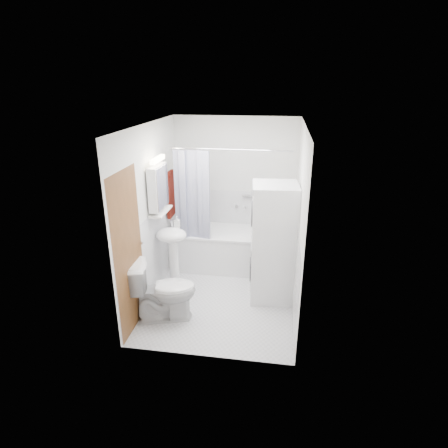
# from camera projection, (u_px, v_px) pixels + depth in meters

# --- Properties ---
(floor) EXTENTS (2.60, 2.60, 0.00)m
(floor) POSITION_uv_depth(u_px,v_px,m) (223.00, 295.00, 5.42)
(floor) COLOR silver
(floor) RESTS_ON ground
(room_walls) EXTENTS (2.60, 2.60, 2.60)m
(room_walls) POSITION_uv_depth(u_px,v_px,m) (223.00, 197.00, 4.88)
(room_walls) COLOR silver
(room_walls) RESTS_ON ground
(wainscot) EXTENTS (1.98, 2.58, 2.58)m
(wainscot) POSITION_uv_depth(u_px,v_px,m) (226.00, 249.00, 5.47)
(wainscot) COLOR white
(wainscot) RESTS_ON ground
(door) EXTENTS (0.05, 2.00, 2.00)m
(door) POSITION_uv_depth(u_px,v_px,m) (141.00, 243.00, 4.69)
(door) COLOR brown
(door) RESTS_ON ground
(bathtub) EXTENTS (1.65, 0.78, 0.63)m
(bathtub) POSITION_uv_depth(u_px,v_px,m) (231.00, 247.00, 6.14)
(bathtub) COLOR white
(bathtub) RESTS_ON ground
(tub_spout) EXTENTS (0.04, 0.12, 0.04)m
(tub_spout) POSITION_uv_depth(u_px,v_px,m) (246.00, 207.00, 6.20)
(tub_spout) COLOR silver
(tub_spout) RESTS_ON room_walls
(curtain_rod) EXTENTS (1.83, 0.02, 0.02)m
(curtain_rod) POSITION_uv_depth(u_px,v_px,m) (228.00, 149.00, 5.25)
(curtain_rod) COLOR silver
(curtain_rod) RESTS_ON room_walls
(shower_curtain) EXTENTS (0.55, 0.02, 1.45)m
(shower_curtain) POSITION_uv_depth(u_px,v_px,m) (192.00, 199.00, 5.59)
(shower_curtain) COLOR #161B4D
(shower_curtain) RESTS_ON curtain_rod
(sink) EXTENTS (0.44, 0.37, 1.04)m
(sink) POSITION_uv_depth(u_px,v_px,m) (172.00, 245.00, 5.37)
(sink) COLOR white
(sink) RESTS_ON ground
(medicine_cabinet) EXTENTS (0.13, 0.50, 0.71)m
(medicine_cabinet) POSITION_uv_depth(u_px,v_px,m) (158.00, 186.00, 5.08)
(medicine_cabinet) COLOR white
(medicine_cabinet) RESTS_ON room_walls
(shelf) EXTENTS (0.18, 0.54, 0.02)m
(shelf) POSITION_uv_depth(u_px,v_px,m) (161.00, 211.00, 5.21)
(shelf) COLOR silver
(shelf) RESTS_ON room_walls
(shower_caddy) EXTENTS (0.22, 0.06, 0.02)m
(shower_caddy) POSITION_uv_depth(u_px,v_px,m) (249.00, 195.00, 6.11)
(shower_caddy) COLOR silver
(shower_caddy) RESTS_ON room_walls
(towel) EXTENTS (0.07, 0.30, 0.74)m
(towel) POSITION_uv_depth(u_px,v_px,m) (171.00, 193.00, 5.79)
(towel) COLOR #4C130B
(towel) RESTS_ON room_walls
(washer_dryer) EXTENTS (0.64, 0.64, 1.66)m
(washer_dryer) POSITION_uv_depth(u_px,v_px,m) (273.00, 243.00, 5.11)
(washer_dryer) COLOR white
(washer_dryer) RESTS_ON ground
(toilet) EXTENTS (0.91, 0.67, 0.80)m
(toilet) POSITION_uv_depth(u_px,v_px,m) (164.00, 291.00, 4.77)
(toilet) COLOR white
(toilet) RESTS_ON ground
(soap_pump) EXTENTS (0.08, 0.17, 0.08)m
(soap_pump) POSITION_uv_depth(u_px,v_px,m) (177.00, 225.00, 5.41)
(soap_pump) COLOR gray
(soap_pump) RESTS_ON sink
(shelf_bottle) EXTENTS (0.07, 0.18, 0.07)m
(shelf_bottle) POSITION_uv_depth(u_px,v_px,m) (157.00, 212.00, 5.05)
(shelf_bottle) COLOR gray
(shelf_bottle) RESTS_ON shelf
(shelf_cup) EXTENTS (0.10, 0.09, 0.10)m
(shelf_cup) POSITION_uv_depth(u_px,v_px,m) (163.00, 205.00, 5.29)
(shelf_cup) COLOR gray
(shelf_cup) RESTS_ON shelf
(shampoo_a) EXTENTS (0.13, 0.17, 0.13)m
(shampoo_a) POSITION_uv_depth(u_px,v_px,m) (256.00, 191.00, 6.07)
(shampoo_a) COLOR gray
(shampoo_a) RESTS_ON shower_caddy
(shampoo_b) EXTENTS (0.08, 0.21, 0.08)m
(shampoo_b) POSITION_uv_depth(u_px,v_px,m) (263.00, 193.00, 6.06)
(shampoo_b) COLOR #2A66A9
(shampoo_b) RESTS_ON shower_caddy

